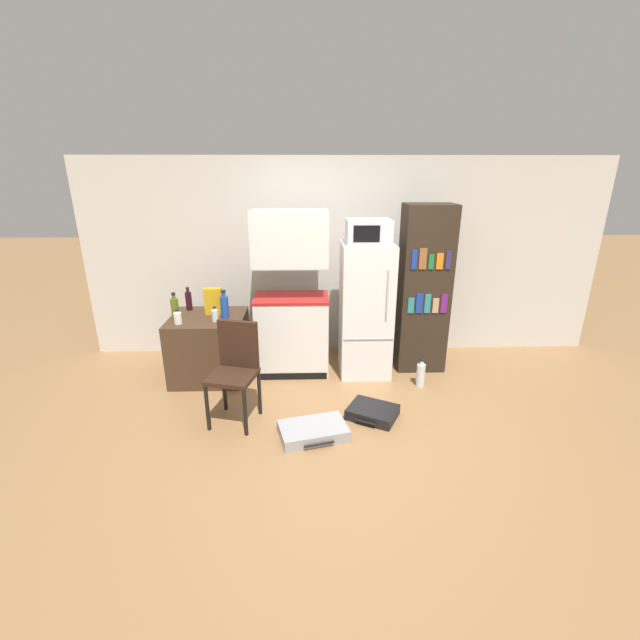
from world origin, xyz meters
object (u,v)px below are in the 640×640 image
object	(u,v)px
bottle_olive_oil	(175,308)
bottle_blue_soda	(225,306)
refrigerator	(365,310)
bottle_clear_short	(215,315)
bottle_milk_white	(178,318)
bookshelf	(424,290)
side_table	(210,347)
suitcase_small_flat	(313,431)
microwave	(368,231)
chair	(236,363)
water_bottle_front	(421,374)
bottle_wine_dark	(189,300)
cereal_box	(213,301)
kitchen_hutch	(291,302)
suitcase_large_flat	(373,412)

from	to	relation	value
bottle_olive_oil	bottle_blue_soda	distance (m)	0.53
refrigerator	bottle_clear_short	xyz separation A→B (m)	(-1.65, -0.24, 0.03)
bottle_milk_white	bookshelf	bearing A→B (deg)	8.48
side_table	suitcase_small_flat	bearing A→B (deg)	-46.82
microwave	chair	size ratio (longest dim) A/B	0.50
bookshelf	water_bottle_front	xyz separation A→B (m)	(-0.10, -0.50, -0.82)
bottle_olive_oil	bottle_wine_dark	distance (m)	0.34
cereal_box	chair	size ratio (longest dim) A/B	0.32
kitchen_hutch	bottle_milk_white	distance (m)	1.24
refrigerator	bottle_clear_short	world-z (taller)	refrigerator
suitcase_large_flat	suitcase_small_flat	xyz separation A→B (m)	(-0.58, -0.30, 0.00)
bottle_clear_short	suitcase_large_flat	xyz separation A→B (m)	(1.61, -0.78, -0.74)
microwave	bottle_olive_oil	distance (m)	2.24
microwave	bookshelf	distance (m)	0.96
bottle_wine_dark	bottle_clear_short	world-z (taller)	bottle_wine_dark
microwave	side_table	bearing A→B (deg)	-177.29
bottle_olive_oil	bottle_milk_white	world-z (taller)	bottle_olive_oil
side_table	bottle_milk_white	xyz separation A→B (m)	(-0.25, -0.22, 0.43)
microwave	suitcase_large_flat	size ratio (longest dim) A/B	0.85
kitchen_hutch	bottle_clear_short	bearing A→B (deg)	-161.12
bookshelf	water_bottle_front	size ratio (longest dim) A/B	5.86
bottle_blue_soda	bottle_wine_dark	world-z (taller)	bottle_blue_soda
water_bottle_front	chair	bearing A→B (deg)	-163.39
kitchen_hutch	bottle_blue_soda	distance (m)	0.74
microwave	suitcase_small_flat	distance (m)	2.15
bottle_wine_dark	suitcase_small_flat	bearing A→B (deg)	-46.49
microwave	bottle_clear_short	bearing A→B (deg)	-171.83
bottle_clear_short	suitcase_large_flat	bearing A→B (deg)	-25.91
side_table	bottle_blue_soda	size ratio (longest dim) A/B	2.60
refrigerator	bottle_blue_soda	size ratio (longest dim) A/B	4.82
suitcase_large_flat	cereal_box	bearing A→B (deg)	176.62
side_table	kitchen_hutch	bearing A→B (deg)	7.56
bottle_milk_white	chair	size ratio (longest dim) A/B	0.16
bookshelf	suitcase_small_flat	size ratio (longest dim) A/B	2.89
kitchen_hutch	chair	world-z (taller)	kitchen_hutch
kitchen_hutch	cereal_box	bearing A→B (deg)	-177.77
refrigerator	bottle_wine_dark	bearing A→B (deg)	175.20
bottle_blue_soda	suitcase_large_flat	size ratio (longest dim) A/B	0.56
bottle_wine_dark	cereal_box	xyz separation A→B (m)	(0.32, -0.17, 0.04)
kitchen_hutch	cereal_box	size ratio (longest dim) A/B	6.18
microwave	cereal_box	world-z (taller)	microwave
kitchen_hutch	bottle_blue_soda	world-z (taller)	kitchen_hutch
bottle_olive_oil	bottle_milk_white	xyz separation A→B (m)	(0.06, -0.14, -0.06)
refrigerator	suitcase_small_flat	xyz separation A→B (m)	(-0.62, -1.32, -0.70)
bookshelf	bottle_wine_dark	bearing A→B (deg)	178.52
bottle_wine_dark	suitcase_small_flat	world-z (taller)	bottle_wine_dark
bookshelf	cereal_box	size ratio (longest dim) A/B	6.38
side_table	bottle_clear_short	xyz separation A→B (m)	(0.12, -0.15, 0.43)
bottle_olive_oil	cereal_box	distance (m)	0.42
bottle_milk_white	bottle_wine_dark	xyz separation A→B (m)	(-0.00, 0.47, 0.05)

